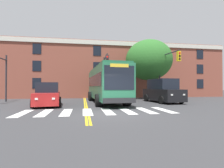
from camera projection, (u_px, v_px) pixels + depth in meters
ground_plane at (111, 114)px, 10.15m from camera, size 120.00×120.00×0.00m
crosswalk at (98, 111)px, 11.15m from camera, size 9.61×3.16×0.01m
lane_line_yellow_inner at (84, 98)px, 24.83m from camera, size 0.12×36.00×0.01m
lane_line_yellow_outer at (85, 98)px, 24.86m from camera, size 0.12×36.00×0.01m
city_bus at (106, 84)px, 17.34m from camera, size 3.25×10.75×3.46m
car_red_near_lane at (48, 95)px, 14.47m from camera, size 2.51×4.69×1.94m
car_black_far_lane at (162, 91)px, 17.68m from camera, size 2.64×5.21×2.36m
traffic_light_near_corner at (167, 67)px, 19.60m from camera, size 0.63×3.88×5.70m
traffic_light_overhead at (105, 69)px, 19.60m from camera, size 0.43×4.27×5.19m
street_tree_curbside_large at (149, 60)px, 22.43m from camera, size 7.90×7.72×7.63m
building_facade at (95, 71)px, 28.16m from camera, size 39.97×7.68×8.19m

